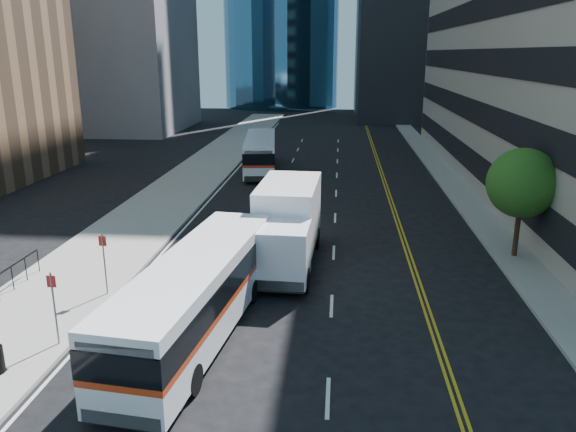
% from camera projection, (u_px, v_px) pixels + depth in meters
% --- Properties ---
extents(ground, '(160.00, 160.00, 0.00)m').
position_uv_depth(ground, '(316.00, 330.00, 19.69)').
color(ground, black).
rests_on(ground, ground).
extents(sidewalk_west, '(5.00, 90.00, 0.15)m').
position_uv_depth(sidewalk_west, '(198.00, 174.00, 44.49)').
color(sidewalk_west, gray).
rests_on(sidewalk_west, ground).
extents(sidewalk_east, '(2.00, 90.00, 0.15)m').
position_uv_depth(sidewalk_east, '(448.00, 179.00, 42.77)').
color(sidewalk_east, gray).
rests_on(sidewalk_east, ground).
extents(street_tree, '(3.20, 3.20, 5.10)m').
position_uv_depth(street_tree, '(523.00, 183.00, 25.52)').
color(street_tree, '#332114').
rests_on(street_tree, sidewalk_east).
extents(bus_front, '(3.66, 11.21, 2.84)m').
position_uv_depth(bus_front, '(197.00, 294.00, 18.88)').
color(bus_front, white).
rests_on(bus_front, ground).
extents(bus_rear, '(3.57, 10.99, 2.78)m').
position_uv_depth(bus_rear, '(260.00, 152.00, 45.82)').
color(bus_rear, white).
rests_on(bus_rear, ground).
extents(box_truck, '(2.91, 7.68, 3.63)m').
position_uv_depth(box_truck, '(286.00, 225.00, 25.21)').
color(box_truck, white).
rests_on(box_truck, ground).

